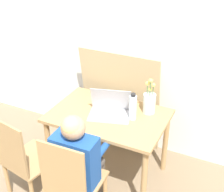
# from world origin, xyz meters

# --- Properties ---
(wall_back) EXTENTS (6.40, 0.05, 2.50)m
(wall_back) POSITION_xyz_m (0.00, 2.23, 1.25)
(wall_back) COLOR white
(wall_back) RESTS_ON ground_plane
(dining_table) EXTENTS (1.06, 0.70, 0.71)m
(dining_table) POSITION_xyz_m (-0.11, 1.58, 0.61)
(dining_table) COLOR tan
(dining_table) RESTS_ON ground_plane
(chair_occupied) EXTENTS (0.41, 0.41, 0.90)m
(chair_occupied) POSITION_xyz_m (-0.10, 0.92, 0.45)
(chair_occupied) COLOR tan
(chair_occupied) RESTS_ON ground_plane
(chair_spare) EXTENTS (0.47, 0.47, 0.90)m
(chair_spare) POSITION_xyz_m (-0.62, 0.97, 0.45)
(chair_spare) COLOR tan
(chair_spare) RESTS_ON ground_plane
(person_seated) EXTENTS (0.37, 0.43, 1.03)m
(person_seated) POSITION_xyz_m (-0.10, 1.04, 0.64)
(person_seated) COLOR #1E4C9E
(person_seated) RESTS_ON ground_plane
(laptop) EXTENTS (0.42, 0.34, 0.24)m
(laptop) POSITION_xyz_m (-0.10, 1.60, 0.76)
(laptop) COLOR #B2B2B7
(laptop) RESTS_ON dining_table
(flower_vase) EXTENTS (0.11, 0.11, 0.35)m
(flower_vase) POSITION_xyz_m (0.21, 1.78, 0.81)
(flower_vase) COLOR silver
(flower_vase) RESTS_ON dining_table
(water_bottle) EXTENTS (0.07, 0.07, 0.25)m
(water_bottle) POSITION_xyz_m (0.11, 1.61, 0.82)
(water_bottle) COLOR silver
(water_bottle) RESTS_ON dining_table
(cardboard_panel) EXTENTS (0.88, 0.17, 1.13)m
(cardboard_panel) POSITION_xyz_m (-0.22, 2.09, 0.56)
(cardboard_panel) COLOR tan
(cardboard_panel) RESTS_ON ground_plane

